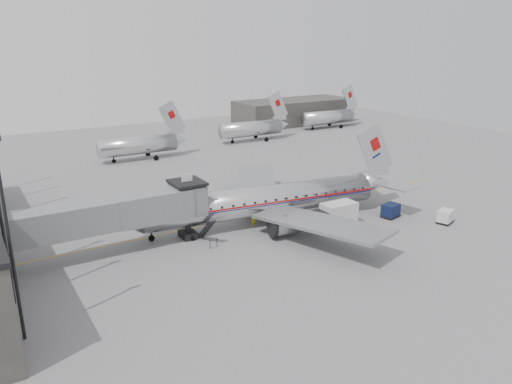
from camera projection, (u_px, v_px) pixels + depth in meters
The scene contains 12 objects.
ground at pixel (276, 232), 56.81m from camera, with size 160.00×160.00×0.00m, color slate.
hangar at pixel (294, 111), 127.18m from camera, with size 30.00×12.00×6.00m, color #34322F.
apron_line at pixel (270, 212), 63.19m from camera, with size 0.15×60.00×0.01m, color gold.
jet_bridge at pixel (119, 213), 50.29m from camera, with size 21.00×6.20×7.10m.
distant_aircraft_near at pixel (139, 145), 89.36m from camera, with size 16.39×3.20×10.26m.
distant_aircraft_mid at pixel (252, 128), 105.53m from camera, with size 16.39×3.20×10.26m.
distant_aircraft_far at pixel (328, 117), 120.70m from camera, with size 16.39×3.20×10.26m.
airliner at pixel (268, 200), 58.69m from camera, with size 35.44×32.65×11.24m.
service_van at pixel (334, 214), 58.05m from camera, with size 5.83×2.41×2.72m.
baggage_cart_navy at pixel (391, 210), 61.03m from camera, with size 2.47×2.07×1.70m.
baggage_cart_white at pixel (445, 216), 59.17m from camera, with size 2.44×2.14×1.60m.
ramp_worker at pixel (254, 218), 58.38m from camera, with size 0.68×0.44×1.86m, color #CCE31A.
Camera 1 is at (-29.48, -43.98, 21.21)m, focal length 35.00 mm.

